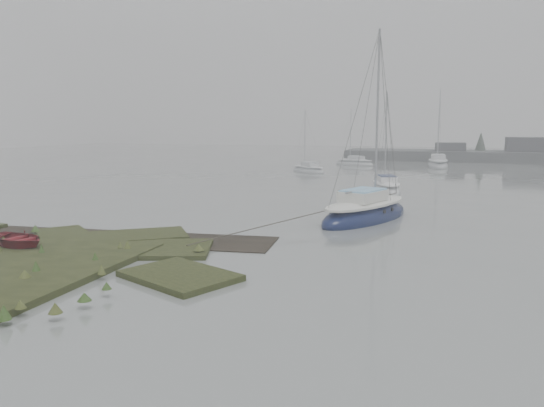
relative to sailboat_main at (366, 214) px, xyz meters
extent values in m
plane|color=slate|center=(-4.82, 18.02, -0.33)|extent=(160.00, 160.00, 0.00)
cube|color=#424247|center=(5.18, 49.02, 1.07)|extent=(4.00, 3.00, 2.20)
cube|color=#424247|center=(15.18, 49.02, 1.47)|extent=(6.00, 3.00, 3.00)
cone|color=#384238|center=(9.18, 51.02, 1.87)|extent=(2.00, 2.00, 3.50)
ellipsoid|color=#0C1538|center=(0.01, 0.02, -0.20)|extent=(5.07, 7.80, 1.81)
ellipsoid|color=silver|center=(0.01, 0.02, 0.52)|extent=(4.26, 6.73, 0.51)
cube|color=silver|center=(-0.11, -0.28, 0.97)|extent=(2.44, 2.96, 0.53)
cube|color=#86BEE6|center=(-0.11, -0.28, 1.27)|extent=(2.26, 2.72, 0.08)
cylinder|color=#939399|center=(0.37, 0.90, 5.14)|extent=(0.12, 0.12, 8.49)
cylinder|color=#939399|center=(-0.19, -0.48, 1.27)|extent=(1.21, 2.79, 0.10)
ellipsoid|color=silver|center=(-0.06, 12.38, -0.23)|extent=(3.25, 5.85, 1.35)
ellipsoid|color=white|center=(-0.06, 12.38, 0.31)|extent=(2.70, 5.07, 0.38)
cube|color=white|center=(0.00, 12.15, 0.65)|extent=(1.66, 2.16, 0.40)
cube|color=#141F49|center=(0.00, 12.15, 0.87)|extent=(1.54, 1.98, 0.06)
cylinder|color=#939399|center=(-0.25, 13.07, 3.77)|extent=(0.09, 0.09, 6.36)
cylinder|color=#939399|center=(0.05, 12.00, 0.87)|extent=(0.66, 2.17, 0.07)
ellipsoid|color=#A7ABB0|center=(-9.32, 26.54, -0.24)|extent=(4.81, 4.40, 1.20)
ellipsoid|color=silver|center=(-9.32, 26.54, 0.24)|extent=(4.12, 3.75, 0.34)
cube|color=silver|center=(-9.16, 26.41, 0.53)|extent=(1.97, 1.89, 0.35)
cube|color=#B0B5BC|center=(-9.16, 26.41, 0.73)|extent=(1.82, 1.75, 0.06)
cylinder|color=#939399|center=(-9.80, 26.95, 3.30)|extent=(0.08, 0.08, 5.62)
cylinder|color=#939399|center=(-9.05, 26.32, 0.73)|extent=(1.55, 1.31, 0.06)
ellipsoid|color=#9DA3A6|center=(3.63, 37.73, -0.21)|extent=(2.74, 7.03, 1.67)
ellipsoid|color=silver|center=(3.63, 37.73, 0.46)|extent=(2.22, 6.12, 0.47)
cube|color=silver|center=(3.65, 37.43, 0.88)|extent=(1.64, 2.46, 0.49)
cube|color=silver|center=(3.65, 37.43, 1.15)|extent=(1.52, 2.26, 0.08)
cylinder|color=#939399|center=(3.57, 38.61, 4.74)|extent=(0.11, 0.11, 7.88)
cylinder|color=#939399|center=(3.66, 37.23, 1.15)|extent=(0.28, 2.76, 0.09)
ellipsoid|color=#B0B4BA|center=(-6.13, 37.83, -0.23)|extent=(5.51, 3.77, 1.28)
ellipsoid|color=white|center=(-6.13, 37.83, 0.28)|extent=(4.75, 3.17, 0.36)
cube|color=white|center=(-5.92, 37.74, 0.59)|extent=(2.11, 1.78, 0.38)
cube|color=silver|center=(-5.92, 37.74, 0.80)|extent=(1.94, 1.65, 0.06)
cylinder|color=#939399|center=(-6.75, 38.11, 3.55)|extent=(0.08, 0.08, 6.02)
cylinder|color=#939399|center=(-5.79, 37.67, 0.80)|extent=(1.94, 0.94, 0.07)
imported|color=maroon|center=(-12.10, -10.98, 0.18)|extent=(3.17, 2.58, 0.58)
camera|label=1|loc=(3.35, -27.32, 4.55)|focal=35.00mm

